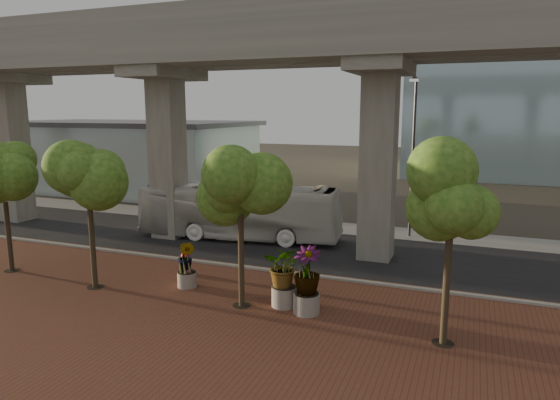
% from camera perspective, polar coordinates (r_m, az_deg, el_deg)
% --- Properties ---
extents(ground, '(160.00, 160.00, 0.00)m').
position_cam_1_polar(ground, '(25.51, -3.50, -6.44)').
color(ground, '#3B372B').
rests_on(ground, ground).
extents(brick_plaza, '(70.00, 13.00, 0.06)m').
position_cam_1_polar(brick_plaza, '(18.96, -13.91, -12.66)').
color(brick_plaza, brown).
rests_on(brick_plaza, ground).
extents(asphalt_road, '(90.00, 8.00, 0.04)m').
position_cam_1_polar(asphalt_road, '(27.26, -1.74, -5.28)').
color(asphalt_road, black).
rests_on(asphalt_road, ground).
extents(curb_strip, '(70.00, 0.25, 0.16)m').
position_cam_1_polar(curb_strip, '(23.77, -5.54, -7.52)').
color(curb_strip, '#99968E').
rests_on(curb_strip, ground).
extents(far_sidewalk, '(90.00, 3.00, 0.06)m').
position_cam_1_polar(far_sidewalk, '(32.23, 2.09, -2.82)').
color(far_sidewalk, '#99968E').
rests_on(far_sidewalk, ground).
extents(transit_viaduct, '(72.00, 5.60, 12.40)m').
position_cam_1_polar(transit_viaduct, '(26.26, -1.82, 10.18)').
color(transit_viaduct, '#9D9A8E').
rests_on(transit_viaduct, ground).
extents(station_pavilion, '(23.00, 13.00, 6.30)m').
position_cam_1_polar(station_pavilion, '(48.89, -17.18, 4.99)').
color(station_pavilion, silver).
rests_on(station_pavilion, ground).
extents(transit_bus, '(11.79, 4.00, 3.22)m').
position_cam_1_polar(transit_bus, '(28.56, -4.66, -1.31)').
color(transit_bus, silver).
rests_on(transit_bus, ground).
extents(fire_hydrant, '(0.54, 0.48, 1.08)m').
position_cam_1_polar(fire_hydrant, '(22.85, -10.77, -7.09)').
color(fire_hydrant, maroon).
rests_on(fire_hydrant, ground).
extents(planter_front, '(2.14, 2.14, 2.35)m').
position_cam_1_polar(planter_front, '(18.68, 0.50, -7.93)').
color(planter_front, '#A59F95').
rests_on(planter_front, ground).
extents(planter_right, '(2.32, 2.32, 2.48)m').
position_cam_1_polar(planter_right, '(18.03, 3.11, -8.38)').
color(planter_right, '#9A958B').
rests_on(planter_right, ground).
extents(planter_left, '(1.78, 1.78, 1.96)m').
position_cam_1_polar(planter_left, '(21.08, -10.64, -6.66)').
color(planter_left, gray).
rests_on(planter_left, ground).
extents(street_tree_far_west, '(3.65, 3.65, 5.94)m').
position_cam_1_polar(street_tree_far_west, '(25.33, -29.10, 2.16)').
color(street_tree_far_west, '#413525').
rests_on(street_tree_far_west, ground).
extents(street_tree_near_west, '(3.77, 3.77, 6.35)m').
position_cam_1_polar(street_tree_near_west, '(21.37, -21.10, 2.45)').
color(street_tree_near_west, '#413525').
rests_on(street_tree_near_west, ground).
extents(street_tree_near_east, '(3.79, 3.79, 6.37)m').
position_cam_1_polar(street_tree_near_east, '(18.02, -4.58, 1.82)').
color(street_tree_near_east, '#413525').
rests_on(street_tree_near_east, ground).
extents(street_tree_far_east, '(3.83, 3.83, 6.44)m').
position_cam_1_polar(street_tree_far_east, '(15.77, 19.04, 0.24)').
color(street_tree_far_east, '#413525').
rests_on(street_tree_far_east, ground).
extents(streetlamp_west, '(0.40, 1.16, 8.04)m').
position_cam_1_polar(streetlamp_west, '(34.00, -11.35, 5.63)').
color(streetlamp_west, '#2A2A2E').
rests_on(streetlamp_west, ground).
extents(streetlamp_east, '(0.45, 1.31, 9.04)m').
position_cam_1_polar(streetlamp_east, '(29.33, 14.96, 5.91)').
color(streetlamp_east, '#333338').
rests_on(streetlamp_east, ground).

